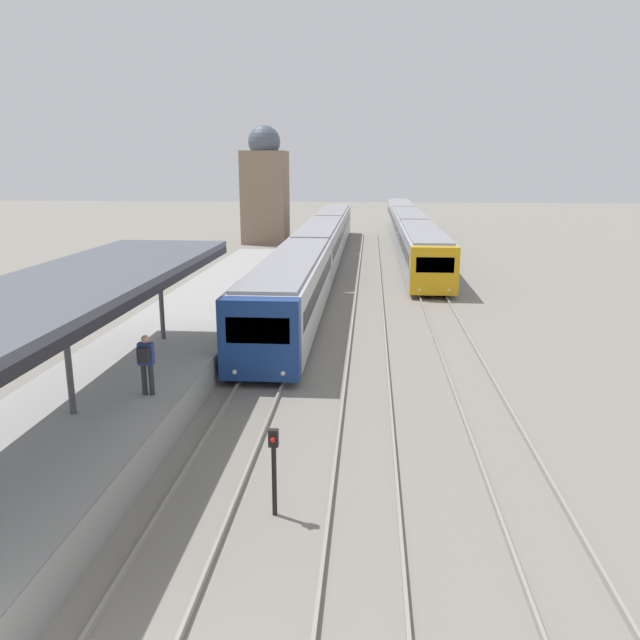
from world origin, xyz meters
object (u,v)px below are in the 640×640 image
Objects in this scene: person_on_platform at (146,360)px; train_far at (409,227)px; train_near at (320,245)px; signal_post_near at (274,463)px.

train_far is (9.34, 41.87, -0.34)m from person_on_platform.
person_on_platform is 0.03× the size of train_near.
train_near is (2.40, 27.75, -0.30)m from person_on_platform.
train_near is 31.76m from signal_post_near.
train_far reaches higher than person_on_platform.
train_far reaches higher than signal_post_near.
train_far is at bearing 77.43° from person_on_platform.
train_near is 15.72m from train_far.
train_near is 25.76× the size of signal_post_near.
train_near is 1.01× the size of train_far.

